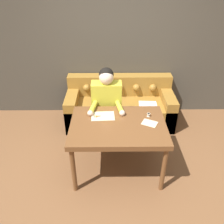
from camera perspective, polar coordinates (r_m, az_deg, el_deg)
name	(u,v)px	position (r m, az deg, el deg)	size (l,w,h in m)	color
ground_plane	(115,174)	(3.49, 0.83, -14.62)	(16.00, 16.00, 0.00)	brown
wall_back	(114,46)	(4.36, 0.43, 15.49)	(8.00, 0.06, 2.60)	#474238
dining_table	(118,129)	(3.13, 1.45, -4.10)	(1.25, 0.91, 0.78)	brown
couch	(120,107)	(4.38, 1.89, 1.28)	(1.91, 0.82, 0.82)	olive
person	(107,107)	(3.65, -1.29, 1.24)	(0.52, 0.59, 1.30)	#33281E
pattern_paper_main	(103,116)	(3.24, -2.20, -0.96)	(0.32, 0.25, 0.00)	beige
pattern_paper_offcut	(150,123)	(3.13, 9.03, -2.65)	(0.24, 0.22, 0.00)	beige
scissors	(98,116)	(3.23, -3.27, -1.03)	(0.20, 0.09, 0.01)	silver
thread_spool	(149,115)	(3.26, 8.78, -0.69)	(0.04, 0.04, 0.05)	beige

